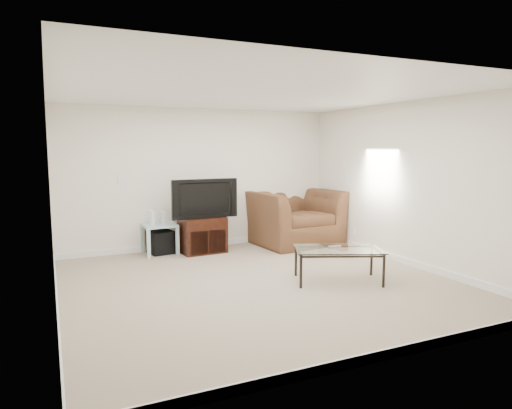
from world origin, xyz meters
name	(u,v)px	position (x,y,z in m)	size (l,w,h in m)	color
floor	(259,283)	(0.00, 0.00, 0.00)	(5.00, 5.00, 0.00)	tan
ceiling	(259,93)	(0.00, 0.00, 2.50)	(5.00, 5.00, 0.00)	white
wall_back	(201,179)	(0.00, 2.50, 1.25)	(5.00, 0.02, 2.50)	silver
wall_left	(50,199)	(-2.50, 0.00, 1.25)	(0.02, 5.00, 2.50)	silver
wall_right	(407,184)	(2.50, 0.00, 1.25)	(0.02, 5.00, 2.50)	silver
plate_back	(121,181)	(-1.40, 2.49, 1.25)	(0.12, 0.02, 0.12)	white
plate_right_switch	(345,178)	(2.49, 1.60, 1.25)	(0.02, 0.09, 0.13)	white
plate_right_outlet	(353,231)	(2.49, 1.30, 0.30)	(0.02, 0.08, 0.12)	white
tv_stand	(202,235)	(-0.13, 2.05, 0.31)	(0.74, 0.52, 0.62)	black
dvd_player	(203,223)	(-0.13, 2.01, 0.52)	(0.42, 0.29, 0.06)	black
television	(203,198)	(-0.13, 2.02, 0.95)	(1.08, 0.22, 0.67)	black
side_table	(159,239)	(-0.83, 2.26, 0.26)	(0.54, 0.54, 0.52)	#A9C2D0
subwoofer	(161,243)	(-0.80, 2.29, 0.18)	(0.40, 0.40, 0.40)	black
game_console	(152,217)	(-0.96, 2.24, 0.64)	(0.05, 0.17, 0.24)	white
game_case	(163,218)	(-0.77, 2.24, 0.62)	(0.05, 0.15, 0.21)	silver
recliner	(294,208)	(1.68, 2.05, 0.68)	(1.55, 1.00, 1.35)	#513A1D
coffee_table	(338,265)	(1.00, -0.38, 0.23)	(1.16, 0.65, 0.45)	black
remote	(335,246)	(1.00, -0.29, 0.46)	(0.18, 0.05, 0.02)	#B2B2B7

